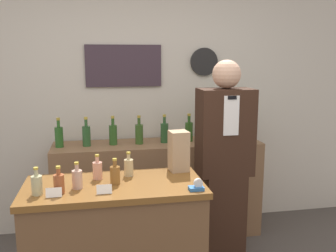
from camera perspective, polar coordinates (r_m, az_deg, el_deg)
The scene contains 21 objects.
back_wall at distance 3.81m, azimuth -4.99°, elevation 4.42°, with size 5.20×0.09×2.70m.
back_shelf at distance 3.75m, azimuth -1.50°, elevation -9.58°, with size 1.99×0.48×0.94m.
shopkeeper at distance 3.14m, azimuth 8.53°, elevation -6.13°, with size 0.44×0.28×1.74m.
potted_plant at distance 3.78m, azimuth 10.06°, elevation 1.45°, with size 0.31×0.31×0.40m.
paper_bag at distance 2.64m, azimuth 1.64°, elevation -3.82°, with size 0.14×0.14×0.28m.
tape_dispenser at distance 2.30m, azimuth 4.42°, elevation -9.18°, with size 0.09×0.06×0.07m.
price_card_left at distance 2.28m, azimuth -17.01°, elevation -9.67°, with size 0.09×0.02×0.06m.
price_card_right at distance 2.27m, azimuth -9.70°, elevation -9.48°, with size 0.09×0.02×0.06m.
counter_bottle_0 at distance 2.34m, azimuth -19.36°, elevation -8.40°, with size 0.06×0.06×0.17m.
counter_bottle_1 at distance 2.33m, azimuth -16.28°, elevation -8.34°, with size 0.06×0.06×0.17m.
counter_bottle_2 at distance 2.38m, azimuth -13.67°, elevation -7.78°, with size 0.06×0.06×0.17m.
counter_bottle_3 at distance 2.52m, azimuth -10.69°, elevation -6.58°, with size 0.06×0.06×0.17m.
counter_bottle_4 at distance 2.41m, azimuth -8.07°, elevation -7.30°, with size 0.06×0.06×0.17m.
counter_bottle_5 at distance 2.56m, azimuth -6.00°, elevation -6.21°, with size 0.06×0.06×0.17m.
shelf_bottle_0 at distance 3.56m, azimuth -16.27°, elevation -1.50°, with size 0.08×0.08×0.27m.
shelf_bottle_1 at distance 3.54m, azimuth -12.32°, elevation -1.38°, with size 0.08×0.08×0.27m.
shelf_bottle_2 at distance 3.55m, azimuth -8.37°, elevation -1.20°, with size 0.08×0.08×0.27m.
shelf_bottle_3 at distance 3.56m, azimuth -4.41°, elevation -1.11°, with size 0.08×0.08×0.27m.
shelf_bottle_4 at distance 3.60m, azimuth -0.55°, elevation -0.92°, with size 0.08×0.08×0.27m.
shelf_bottle_5 at distance 3.66m, azimuth 3.21°, elevation -0.75°, with size 0.08×0.08×0.27m.
shelf_bottle_6 at distance 3.73m, azimuth 6.86°, elevation -0.60°, with size 0.08×0.08×0.27m.
Camera 1 is at (-0.38, -1.77, 1.77)m, focal length 40.00 mm.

